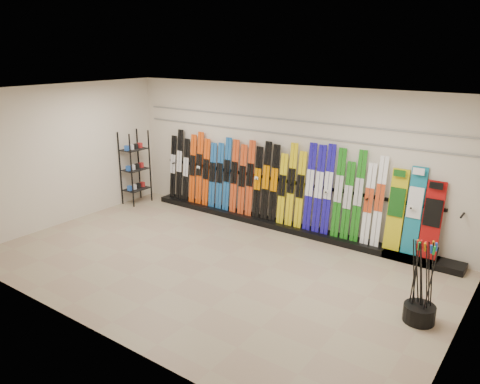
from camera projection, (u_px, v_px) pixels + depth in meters
The scene contains 13 objects.
floor at pixel (211, 265), 8.32m from camera, with size 8.00×8.00×0.00m, color #9F866D.
back_wall at pixel (285, 157), 9.82m from camera, with size 8.00×8.00×0.00m, color beige.
left_wall at pixel (66, 154), 10.10m from camera, with size 5.00×5.00×0.00m, color beige.
right_wall at pixel (466, 238), 5.66m from camera, with size 5.00×5.00×0.00m, color beige.
ceiling at pixel (208, 94), 7.44m from camera, with size 8.00×8.00×0.00m, color silver.
ski_rack_base at pixel (287, 227), 9.95m from camera, with size 8.00×0.40×0.12m, color black.
skis at pixel (263, 182), 10.07m from camera, with size 5.37×0.21×1.81m.
snowboards at pixel (414, 214), 8.36m from camera, with size 0.96×0.25×1.59m.
accessory_rack at pixel (135, 167), 11.46m from camera, with size 0.40×0.60×1.79m, color black.
pole_bin at pixel (419, 313), 6.58m from camera, with size 0.44×0.44×0.25m, color black.
ski_poles at pixel (422, 282), 6.46m from camera, with size 0.37×0.28×1.18m.
slatwall_rail_0 at pixel (285, 134), 9.66m from camera, with size 7.60×0.02×0.03m, color gray.
slatwall_rail_1 at pixel (285, 120), 9.57m from camera, with size 7.60×0.02×0.03m, color gray.
Camera 1 is at (4.81, -5.86, 3.70)m, focal length 35.00 mm.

